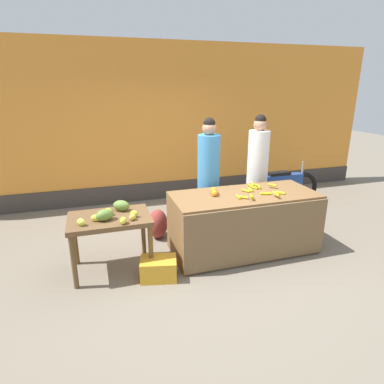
{
  "coord_description": "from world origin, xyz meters",
  "views": [
    {
      "loc": [
        -1.45,
        -3.87,
        2.29
      ],
      "look_at": [
        -0.19,
        0.15,
        0.91
      ],
      "focal_mm": 30.52,
      "sensor_mm": 36.0,
      "label": 1
    }
  ],
  "objects": [
    {
      "name": "side_table_wooden",
      "position": [
        -1.31,
        0.0,
        0.64
      ],
      "size": [
        1.0,
        0.68,
        0.74
      ],
      "color": "brown",
      "rests_on": "ground"
    },
    {
      "name": "orange_pile",
      "position": [
        0.11,
        0.09,
        0.9
      ],
      "size": [
        0.13,
        0.22,
        0.09
      ],
      "color": "orange",
      "rests_on": "fruit_stall_counter"
    },
    {
      "name": "vendor_woman_blue_shirt",
      "position": [
        0.24,
        0.68,
        0.93
      ],
      "size": [
        0.34,
        0.34,
        1.84
      ],
      "color": "#33333D",
      "rests_on": "ground"
    },
    {
      "name": "produce_crate",
      "position": [
        -0.79,
        -0.37,
        0.13
      ],
      "size": [
        0.5,
        0.41,
        0.26
      ],
      "primitive_type": "cube",
      "rotation": [
        0.0,
        0.0,
        -0.23
      ],
      "color": "gold",
      "rests_on": "ground"
    },
    {
      "name": "vendor_woman_white_shirt",
      "position": [
        1.13,
        0.76,
        0.94
      ],
      "size": [
        0.34,
        0.34,
        1.86
      ],
      "color": "#33333D",
      "rests_on": "ground"
    },
    {
      "name": "produce_sack",
      "position": [
        -0.56,
        0.75,
        0.23
      ],
      "size": [
        0.41,
        0.45,
        0.46
      ],
      "primitive_type": "ellipsoid",
      "rotation": [
        0.0,
        0.0,
        1.18
      ],
      "color": "maroon",
      "rests_on": "ground"
    },
    {
      "name": "market_wall_back",
      "position": [
        0.0,
        2.68,
        1.52
      ],
      "size": [
        9.27,
        0.23,
        3.1
      ],
      "color": "orange",
      "rests_on": "ground"
    },
    {
      "name": "parked_motorcycle",
      "position": [
        2.06,
        1.42,
        0.4
      ],
      "size": [
        1.6,
        0.18,
        0.88
      ],
      "color": "black",
      "rests_on": "ground"
    },
    {
      "name": "fruit_stall_counter",
      "position": [
        0.53,
        -0.01,
        0.43
      ],
      "size": [
        2.03,
        0.89,
        0.86
      ],
      "color": "brown",
      "rests_on": "ground"
    },
    {
      "name": "ground_plane",
      "position": [
        0.0,
        0.0,
        0.0
      ],
      "size": [
        24.0,
        24.0,
        0.0
      ],
      "primitive_type": "plane",
      "color": "#756B5B"
    },
    {
      "name": "mango_papaya_pile",
      "position": [
        -1.26,
        -0.02,
        0.8
      ],
      "size": [
        0.75,
        0.61,
        0.14
      ],
      "color": "gold",
      "rests_on": "side_table_wooden"
    },
    {
      "name": "banana_bunch_pile",
      "position": [
        0.72,
        0.0,
        0.88
      ],
      "size": [
        0.74,
        0.67,
        0.07
      ],
      "color": "yellow",
      "rests_on": "fruit_stall_counter"
    }
  ]
}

